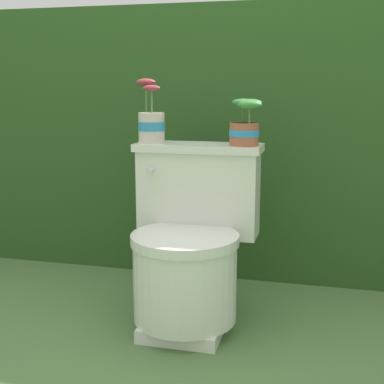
{
  "coord_description": "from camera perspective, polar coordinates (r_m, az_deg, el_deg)",
  "views": [
    {
      "loc": [
        0.52,
        -1.8,
        0.91
      ],
      "look_at": [
        0.04,
        0.12,
        0.51
      ],
      "focal_mm": 50.0,
      "sensor_mm": 36.0,
      "label": 1
    }
  ],
  "objects": [
    {
      "name": "potted_plant_midleft",
      "position": [
        2.04,
        5.69,
        7.05
      ],
      "size": [
        0.13,
        0.13,
        0.18
      ],
      "color": "#9E5638",
      "rests_on": "toilet"
    },
    {
      "name": "potted_plant_left",
      "position": [
        2.14,
        -4.38,
        7.46
      ],
      "size": [
        0.12,
        0.11,
        0.25
      ],
      "color": "beige",
      "rests_on": "toilet"
    },
    {
      "name": "toilet",
      "position": [
        2.04,
        -0.23,
        -5.96
      ],
      "size": [
        0.5,
        0.5,
        0.69
      ],
      "color": "silver",
      "rests_on": "ground"
    },
    {
      "name": "hedge_backdrop",
      "position": [
        3.0,
        4.13,
        6.05
      ],
      "size": [
        3.59,
        1.07,
        1.27
      ],
      "color": "#284C1E",
      "rests_on": "ground"
    },
    {
      "name": "ground_plane",
      "position": [
        2.09,
        -1.81,
        -14.54
      ],
      "size": [
        12.0,
        12.0,
        0.0
      ],
      "primitive_type": "plane",
      "color": "#4C703D"
    }
  ]
}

